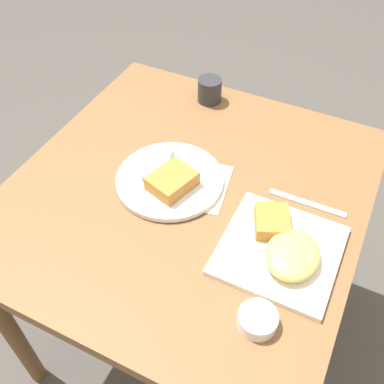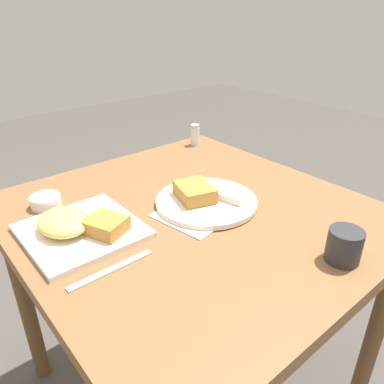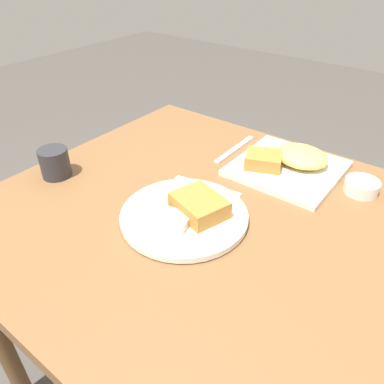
# 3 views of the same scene
# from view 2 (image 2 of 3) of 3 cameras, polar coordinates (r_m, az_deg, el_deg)

# --- Properties ---
(dining_table) EXTENTS (0.93, 0.89, 0.74)m
(dining_table) POSITION_cam_2_polar(r_m,az_deg,el_deg) (1.06, -0.01, -6.96)
(dining_table) COLOR brown
(dining_table) RESTS_ON ground_plane
(menu_card) EXTENTS (0.21, 0.26, 0.00)m
(menu_card) POSITION_cam_2_polar(r_m,az_deg,el_deg) (1.01, 1.49, -2.74)
(menu_card) COLOR beige
(menu_card) RESTS_ON dining_table
(plate_square_near) EXTENTS (0.26, 0.26, 0.06)m
(plate_square_near) POSITION_cam_2_polar(r_m,az_deg,el_deg) (0.94, -16.98, -5.07)
(plate_square_near) COLOR white
(plate_square_near) RESTS_ON dining_table
(plate_oval_far) EXTENTS (0.28, 0.28, 0.05)m
(plate_oval_far) POSITION_cam_2_polar(r_m,az_deg,el_deg) (1.04, 2.08, -1.01)
(plate_oval_far) COLOR white
(plate_oval_far) RESTS_ON menu_card
(sauce_ramekin) EXTENTS (0.08, 0.08, 0.03)m
(sauce_ramekin) POSITION_cam_2_polar(r_m,az_deg,el_deg) (1.10, -21.41, -1.28)
(sauce_ramekin) COLOR white
(sauce_ramekin) RESTS_ON dining_table
(salt_shaker) EXTENTS (0.03, 0.03, 0.08)m
(salt_shaker) POSITION_cam_2_polar(r_m,az_deg,el_deg) (1.48, 0.47, 8.50)
(salt_shaker) COLOR white
(salt_shaker) RESTS_ON dining_table
(butter_knife) EXTENTS (0.02, 0.20, 0.00)m
(butter_knife) POSITION_cam_2_polar(r_m,az_deg,el_deg) (0.82, -12.17, -11.49)
(butter_knife) COLOR silver
(butter_knife) RESTS_ON dining_table
(coffee_mug) EXTENTS (0.07, 0.07, 0.08)m
(coffee_mug) POSITION_cam_2_polar(r_m,az_deg,el_deg) (0.87, 22.18, -7.58)
(coffee_mug) COLOR #2D2D33
(coffee_mug) RESTS_ON dining_table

